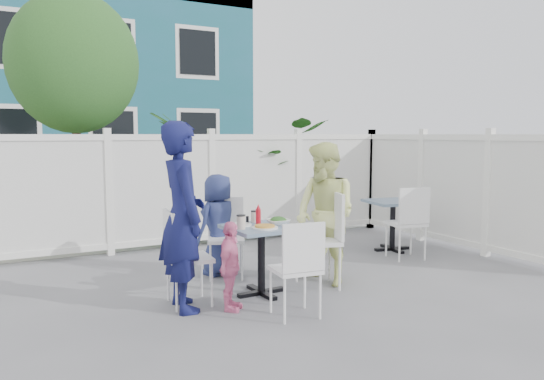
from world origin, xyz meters
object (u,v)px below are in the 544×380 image
chair_right (326,232)px  chair_back (226,231)px  main_table (261,242)px  utility_cabinet (16,196)px  man (182,216)px  chair_near (299,262)px  spare_table (393,212)px  boy (218,224)px  toddler (230,266)px  chair_left (181,250)px  woman (325,214)px

chair_right → chair_back: 1.16m
main_table → chair_right: size_ratio=0.70×
main_table → chair_back: size_ratio=0.78×
utility_cabinet → man: 4.33m
main_table → chair_near: 0.79m
spare_table → man: size_ratio=0.44×
spare_table → man: 3.52m
chair_right → chair_near: 1.05m
chair_near → boy: 1.70m
chair_near → chair_right: bearing=49.7°
utility_cabinet → main_table: utility_cabinet is taller
main_table → spare_table: (2.52, 0.96, -0.00)m
man → toddler: size_ratio=2.10×
utility_cabinet → chair_left: size_ratio=1.53×
chair_near → woman: bearing=51.1°
main_table → woman: (0.78, 0.02, 0.22)m
utility_cabinet → chair_near: (1.99, -4.88, -0.19)m
spare_table → boy: bearing=-179.1°
chair_back → man: (-0.80, -0.88, 0.34)m
chair_back → woman: size_ratio=0.58×
chair_left → chair_back: (0.78, 0.76, -0.01)m
main_table → utility_cabinet: bearing=116.3°
spare_table → woman: 2.00m
utility_cabinet → chair_right: bearing=-58.6°
chair_near → man: size_ratio=0.50×
spare_table → boy: 2.60m
main_table → chair_left: 0.82m
chair_back → man: bearing=70.4°
main_table → chair_right: bearing=-4.9°
woman → utility_cabinet: bearing=-156.6°
chair_left → chair_right: (1.54, -0.12, 0.05)m
chair_left → chair_right: chair_right is taller
chair_near → chair_left: bearing=139.2°
utility_cabinet → main_table: 4.57m
chair_near → chair_back: bearing=96.1°
main_table → chair_near: bearing=-92.7°
utility_cabinet → boy: utility_cabinet is taller
man → boy: bearing=-34.7°
toddler → chair_left: bearing=82.4°
chair_back → woman: 1.16m
woman → toddler: size_ratio=1.85×
main_table → man: man is taller
man → boy: man is taller
chair_left → woman: 1.61m
chair_left → chair_back: 1.09m
utility_cabinet → toddler: bearing=-72.6°
main_table → chair_near: (-0.04, -0.78, -0.04)m
utility_cabinet → chair_back: 3.84m
spare_table → chair_left: chair_left is taller
man → spare_table: bearing=-70.3°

